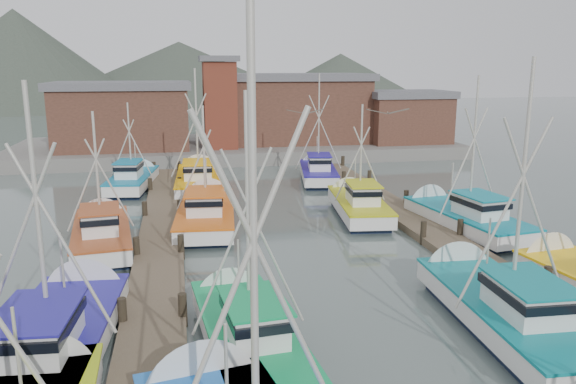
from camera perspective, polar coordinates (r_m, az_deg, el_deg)
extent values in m
plane|color=#4C5C58|center=(22.87, 4.80, -10.00)|extent=(260.00, 260.00, 0.00)
cube|color=brown|center=(25.79, -12.99, -7.15)|extent=(2.20, 46.00, 0.40)
cylinder|color=black|center=(20.21, -16.43, -12.27)|extent=(0.30, 0.30, 1.50)
cylinder|color=black|center=(26.71, -15.11, -6.00)|extent=(0.30, 0.30, 1.50)
cylinder|color=black|center=(33.42, -14.33, -2.22)|extent=(0.30, 0.30, 1.50)
cylinder|color=black|center=(40.22, -13.81, 0.30)|extent=(0.30, 0.30, 1.50)
cylinder|color=black|center=(47.08, -13.44, 2.08)|extent=(0.30, 0.30, 1.50)
cylinder|color=black|center=(20.10, -10.63, -12.10)|extent=(0.30, 0.30, 1.50)
cylinder|color=black|center=(26.63, -10.80, -5.84)|extent=(0.30, 0.30, 1.50)
cylinder|color=black|center=(33.35, -10.90, -2.08)|extent=(0.30, 0.30, 1.50)
cylinder|color=black|center=(40.16, -10.96, 0.42)|extent=(0.30, 0.30, 1.50)
cylinder|color=black|center=(47.03, -11.01, 2.19)|extent=(0.30, 0.30, 1.50)
cube|color=brown|center=(28.80, 16.18, -5.23)|extent=(2.20, 46.00, 0.40)
cylinder|color=black|center=(23.34, 20.72, -9.15)|extent=(0.30, 0.30, 1.50)
cylinder|color=black|center=(29.15, 13.56, -4.35)|extent=(0.30, 0.30, 1.50)
cylinder|color=black|center=(35.40, 8.91, -1.14)|extent=(0.30, 0.30, 1.50)
cylinder|color=black|center=(41.88, 5.68, 1.09)|extent=(0.30, 0.30, 1.50)
cylinder|color=black|center=(48.51, 3.32, 2.71)|extent=(0.30, 0.30, 1.50)
cylinder|color=black|center=(24.42, 24.77, -8.54)|extent=(0.30, 0.30, 1.50)
cylinder|color=black|center=(30.02, 17.05, -4.06)|extent=(0.30, 0.30, 1.50)
cylinder|color=black|center=(36.12, 11.89, -0.99)|extent=(0.30, 0.30, 1.50)
cylinder|color=black|center=(42.49, 8.26, 1.18)|extent=(0.30, 0.30, 1.50)
cylinder|color=black|center=(49.04, 5.59, 2.78)|extent=(0.30, 0.30, 1.50)
cube|color=slate|center=(58.17, -5.13, 4.49)|extent=(44.00, 16.00, 1.20)
cube|color=brown|center=(55.74, -16.39, 7.14)|extent=(12.00, 8.00, 5.50)
cube|color=slate|center=(55.55, -16.59, 10.33)|extent=(12.72, 8.48, 0.70)
cube|color=brown|center=(58.68, 0.69, 8.24)|extent=(14.00, 9.00, 6.20)
cube|color=slate|center=(58.52, 0.70, 11.61)|extent=(14.84, 9.54, 0.70)
cube|color=brown|center=(59.15, 11.87, 7.19)|extent=(8.00, 6.00, 4.50)
cube|color=slate|center=(58.97, 11.99, 9.70)|extent=(8.48, 6.36, 0.70)
cube|color=maroon|center=(53.55, -6.93, 8.70)|extent=(3.00, 3.00, 8.00)
cube|color=slate|center=(53.43, -7.05, 13.25)|extent=(3.60, 3.60, 0.50)
cone|color=#424B3E|center=(139.81, -25.37, 7.82)|extent=(110.00, 110.00, 42.00)
cone|color=#424B3E|center=(150.55, -10.80, 9.06)|extent=(140.00, 140.00, 30.00)
cone|color=#424B3E|center=(146.39, 5.28, 9.13)|extent=(90.00, 90.00, 24.00)
cone|color=white|center=(15.96, -9.26, -18.61)|extent=(3.18, 1.65, 3.02)
cylinder|color=#B9B5A9|center=(9.33, -3.50, -6.83)|extent=(0.16, 0.16, 9.16)
cylinder|color=#B9B5A9|center=(9.58, -7.02, -13.33)|extent=(3.22, 0.71, 7.15)
cylinder|color=#B9B5A9|center=(9.93, 0.05, -12.26)|extent=(3.22, 0.71, 7.15)
cylinder|color=#B9B5A9|center=(12.47, -6.24, -18.77)|extent=(0.09, 0.09, 2.70)
cone|color=white|center=(17.72, -23.18, -16.15)|extent=(2.81, 1.21, 2.77)
cylinder|color=#B9B5A9|center=(12.36, -25.03, -15.27)|extent=(2.03, 0.18, 4.39)
cylinder|color=#B9B5A9|center=(14.46, -25.71, -15.35)|extent=(0.08, 0.08, 2.67)
cube|color=black|center=(18.13, -4.01, -16.19)|extent=(2.81, 6.92, 0.70)
cube|color=white|center=(17.83, -4.04, -14.36)|extent=(3.19, 7.86, 0.80)
cube|color=#0B974F|center=(17.66, -4.06, -13.26)|extent=(3.27, 7.95, 0.10)
cone|color=white|center=(21.31, -6.28, -10.18)|extent=(2.49, 1.32, 2.40)
cube|color=white|center=(16.60, -3.40, -12.84)|extent=(1.75, 2.43, 1.10)
cube|color=black|center=(16.51, -3.41, -12.12)|extent=(1.87, 2.67, 0.28)
cube|color=#0B974F|center=(16.36, -3.43, -10.97)|extent=(1.99, 2.83, 0.07)
cylinder|color=#B9B5A9|center=(16.28, -4.14, -2.20)|extent=(0.12, 0.12, 7.05)
cylinder|color=#B9B5A9|center=(16.42, -5.77, -5.12)|extent=(2.51, 0.31, 5.50)
cylinder|color=#B9B5A9|center=(16.62, -2.44, -4.85)|extent=(2.51, 0.31, 5.50)
cylinder|color=#B9B5A9|center=(18.42, -5.05, -8.03)|extent=(0.07, 0.07, 2.14)
cube|color=black|center=(20.97, 21.25, -12.90)|extent=(2.94, 7.99, 0.70)
cube|color=white|center=(20.71, 21.40, -11.27)|extent=(3.34, 9.08, 0.80)
cube|color=#087A80|center=(20.56, 21.48, -10.30)|extent=(3.43, 9.17, 0.10)
cone|color=white|center=(24.44, 16.22, -7.58)|extent=(2.85, 1.23, 2.80)
cube|color=white|center=(19.50, 23.18, -9.90)|extent=(1.93, 2.77, 1.10)
cube|color=black|center=(19.42, 23.24, -9.27)|extent=(2.06, 3.04, 0.28)
cube|color=#087A80|center=(19.30, 23.33, -8.27)|extent=(2.19, 3.23, 0.07)
cylinder|color=#B9B5A9|center=(19.27, 22.70, 0.59)|extent=(0.13, 0.13, 7.98)
cylinder|color=#B9B5A9|center=(19.19, 20.99, -2.19)|extent=(2.85, 0.23, 6.24)
cylinder|color=#B9B5A9|center=(19.76, 23.89, -2.03)|extent=(2.85, 0.23, 6.24)
cylinder|color=#B9B5A9|center=(21.46, 19.64, -5.71)|extent=(0.08, 0.08, 2.50)
cube|color=black|center=(18.99, -22.62, -15.80)|extent=(3.22, 8.19, 0.70)
cube|color=white|center=(18.70, -22.79, -14.04)|extent=(3.66, 9.31, 0.80)
cube|color=#221C96|center=(18.54, -22.89, -12.99)|extent=(3.76, 9.41, 0.10)
cone|color=white|center=(22.78, -19.61, -9.33)|extent=(2.92, 1.32, 2.84)
cube|color=white|center=(17.36, -24.06, -12.80)|extent=(2.04, 2.87, 1.10)
cube|color=black|center=(17.26, -24.13, -12.11)|extent=(2.18, 3.15, 0.28)
cube|color=#221C96|center=(17.12, -24.24, -11.01)|extent=(2.32, 3.34, 0.07)
cylinder|color=#B9B5A9|center=(17.16, -24.10, -2.02)|extent=(0.15, 0.15, 7.33)
cylinder|color=#B9B5A9|center=(17.58, -25.80, -4.77)|extent=(2.63, 0.31, 5.74)
cylinder|color=#B9B5A9|center=(17.21, -21.85, -4.77)|extent=(2.63, 0.31, 5.74)
cylinder|color=#B9B5A9|center=(19.53, -21.88, -7.70)|extent=(0.09, 0.09, 2.73)
cone|color=white|center=(27.07, 24.23, -6.23)|extent=(2.86, 1.40, 2.76)
cube|color=black|center=(31.97, -8.27, -3.36)|extent=(3.28, 8.20, 0.70)
cube|color=white|center=(31.80, -8.31, -2.23)|extent=(3.72, 9.32, 0.80)
cube|color=#DB5E13|center=(31.70, -8.33, -1.57)|extent=(3.82, 9.42, 0.10)
cone|color=white|center=(36.25, -8.06, -0.63)|extent=(2.93, 1.34, 2.85)
cube|color=white|center=(30.51, -8.44, -1.03)|extent=(2.06, 2.88, 1.10)
cube|color=black|center=(30.46, -8.45, -0.61)|extent=(2.20, 3.16, 0.28)
cube|color=#DB5E13|center=(30.38, -8.47, 0.05)|extent=(2.34, 3.35, 0.07)
cylinder|color=#B9B5A9|center=(30.96, -8.51, 3.45)|extent=(0.14, 0.14, 5.64)
cylinder|color=#B9B5A9|center=(31.10, -9.54, 2.22)|extent=(2.04, 0.27, 4.42)
cylinder|color=#B9B5A9|center=(31.05, -7.40, 2.27)|extent=(2.04, 0.27, 4.42)
cylinder|color=#B9B5A9|center=(33.03, -8.30, 1.18)|extent=(0.08, 0.08, 2.54)
cube|color=black|center=(33.78, 7.20, -2.46)|extent=(3.02, 7.10, 0.70)
cube|color=white|center=(33.62, 7.23, -1.39)|extent=(3.43, 8.07, 0.80)
cube|color=#BABE10|center=(33.53, 7.24, -0.76)|extent=(3.52, 8.16, 0.10)
cone|color=white|center=(37.39, 6.03, -0.17)|extent=(2.56, 1.37, 2.45)
cube|color=white|center=(32.50, 7.60, -0.16)|extent=(1.84, 2.52, 1.10)
cube|color=black|center=(32.45, 7.61, 0.23)|extent=(1.97, 2.76, 0.28)
cube|color=#BABE10|center=(32.38, 7.63, 0.86)|extent=(2.09, 2.93, 0.07)
cylinder|color=#B9B5A9|center=(32.84, 7.43, 3.96)|extent=(0.12, 0.12, 5.59)
cylinder|color=#B9B5A9|center=(32.85, 6.55, 2.83)|extent=(2.00, 0.31, 4.37)
cylinder|color=#B9B5A9|center=(33.05, 8.25, 2.84)|extent=(2.00, 0.31, 4.37)
cylinder|color=#B9B5A9|center=(34.62, 6.84, 1.74)|extent=(0.07, 0.07, 2.19)
cube|color=black|center=(29.34, -18.31, -5.35)|extent=(3.07, 7.19, 0.70)
cube|color=white|center=(29.15, -18.39, -4.14)|extent=(3.49, 8.17, 0.80)
cube|color=#A0441B|center=(29.05, -18.45, -3.42)|extent=(3.57, 8.26, 0.10)
cone|color=white|center=(33.01, -18.35, -2.47)|extent=(2.58, 1.38, 2.47)
cube|color=white|center=(27.98, -18.54, -2.81)|extent=(1.86, 2.55, 1.10)
cube|color=black|center=(27.92, -18.57, -2.36)|extent=(1.99, 2.80, 0.28)
cube|color=#A0441B|center=(27.84, -18.62, -1.64)|extent=(2.12, 2.97, 0.07)
cylinder|color=#B9B5A9|center=(28.27, -18.85, 2.05)|extent=(0.13, 0.13, 5.65)
cylinder|color=#B9B5A9|center=(28.41, -19.85, 0.66)|extent=(2.03, 0.33, 4.42)
cylinder|color=#B9B5A9|center=(28.38, -17.65, 0.81)|extent=(2.03, 0.33, 4.42)
cylinder|color=#B9B5A9|center=(30.14, -18.59, -0.46)|extent=(0.08, 0.08, 2.38)
cube|color=black|center=(32.18, 17.61, -3.73)|extent=(3.43, 7.70, 0.70)
cube|color=white|center=(32.01, 17.68, -2.61)|extent=(3.90, 8.75, 0.80)
cube|color=#077C8F|center=(31.92, 17.73, -1.95)|extent=(4.00, 8.85, 0.10)
cone|color=white|center=(35.41, 13.64, -1.18)|extent=(2.80, 1.45, 2.67)
cube|color=white|center=(31.00, 18.90, -1.37)|extent=(2.05, 2.75, 1.10)
cube|color=black|center=(30.95, 18.93, -0.96)|extent=(2.20, 3.01, 0.28)
cube|color=#077C8F|center=(30.87, 18.98, -0.31)|extent=(2.33, 3.19, 0.07)
cylinder|color=#B9B5A9|center=(31.10, 18.36, 4.50)|extent=(0.14, 0.14, 7.26)
cylinder|color=#B9B5A9|center=(30.89, 17.41, 2.91)|extent=(2.58, 0.44, 5.68)
cylinder|color=#B9B5A9|center=(31.57, 19.08, 2.99)|extent=(2.58, 0.44, 5.68)
cylinder|color=#B9B5A9|center=(32.85, 16.31, 0.73)|extent=(0.08, 0.08, 2.47)
cube|color=black|center=(41.44, -9.04, 0.30)|extent=(3.02, 8.26, 0.70)
cube|color=white|center=(41.31, -9.07, 1.18)|extent=(3.44, 9.39, 0.80)
cube|color=#FFAF02|center=(41.24, -9.09, 1.70)|extent=(3.53, 9.48, 0.10)
cone|color=white|center=(45.88, -9.02, 2.13)|extent=(2.94, 1.23, 2.89)
cube|color=white|center=(40.04, -9.13, 2.20)|extent=(1.99, 2.86, 1.10)
cube|color=black|center=(40.00, -9.14, 2.53)|extent=(2.13, 3.14, 0.28)
cube|color=#FFAF02|center=(39.94, -9.16, 3.04)|extent=(2.26, 3.33, 0.07)
cylinder|color=#B9B5A9|center=(40.51, -9.28, 6.95)|extent=(0.13, 0.13, 7.58)
cylinder|color=#B9B5A9|center=(40.62, -10.07, 5.67)|extent=(2.71, 0.22, 5.92)
cylinder|color=#B9B5A9|center=(40.61, -8.40, 5.73)|extent=(2.71, 0.22, 5.92)
cylinder|color=#B9B5A9|center=(42.67, -9.13, 3.73)|extent=(0.08, 0.08, 2.58)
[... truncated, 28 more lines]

